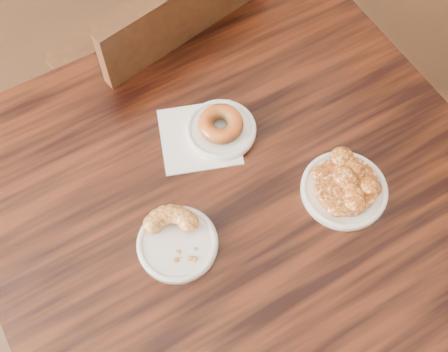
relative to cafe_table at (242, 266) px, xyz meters
name	(u,v)px	position (x,y,z in m)	size (l,w,h in m)	color
floor	(193,266)	(-0.09, 0.17, -0.38)	(5.00, 5.00, 0.00)	black
cafe_table	(242,266)	(0.00, 0.00, 0.00)	(0.99, 0.99, 0.75)	black
chair_far	(150,64)	(-0.02, 0.64, 0.08)	(0.49, 0.49, 0.90)	black
napkin	(199,137)	(-0.03, 0.18, 0.38)	(0.16, 0.16, 0.00)	white
plate_donut	(221,130)	(0.01, 0.17, 0.38)	(0.14, 0.14, 0.01)	white
plate_cruller	(178,244)	(-0.15, -0.03, 0.38)	(0.15, 0.15, 0.01)	silver
plate_fritter	(344,190)	(0.19, -0.04, 0.38)	(0.17, 0.17, 0.01)	white
glazed_donut	(221,124)	(0.01, 0.17, 0.41)	(0.09, 0.09, 0.03)	maroon
apple_fritter	(346,184)	(0.19, -0.04, 0.41)	(0.17, 0.17, 0.04)	#4E1B08
cruller_fragment	(177,240)	(-0.15, -0.03, 0.40)	(0.12, 0.12, 0.03)	brown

